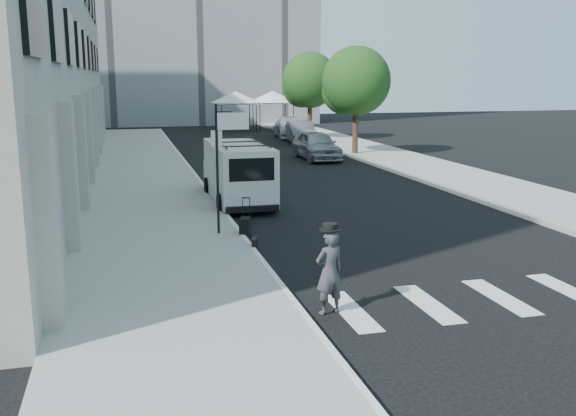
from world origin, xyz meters
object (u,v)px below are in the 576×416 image
suitcase (245,228)px  parked_car_a (317,145)px  businessman (329,272)px  parked_car_b (300,132)px  parked_car_c (290,128)px  cargo_van (238,172)px  briefcase (255,244)px

suitcase → parked_car_a: 17.27m
businessman → suitcase: businessman is taller
parked_car_b → parked_car_c: 4.24m
businessman → parked_car_c: (8.24, 34.36, -0.09)m
businessman → suitcase: size_ratio=1.44×
cargo_van → parked_car_a: cargo_van is taller
suitcase → parked_car_a: bearing=89.7°
cargo_van → parked_car_b: size_ratio=1.23×
briefcase → parked_car_a: 18.50m
businessman → parked_car_a: size_ratio=0.36×
briefcase → parked_car_b: bearing=90.1°
cargo_van → parked_car_a: (6.17, 10.64, -0.32)m
businessman → parked_car_a: (6.44, 21.83, -0.04)m
briefcase → parked_car_c: bearing=91.8°
parked_car_b → cargo_van: bearing=-104.7°
briefcase → parked_car_b: parked_car_b is taller
cargo_van → parked_car_c: 24.51m
suitcase → parked_car_b: (8.31, 24.15, 0.44)m
suitcase → cargo_van: 5.30m
briefcase → suitcase: suitcase is taller
suitcase → parked_car_c: 29.67m
parked_car_a → parked_car_c: bearing=81.9°
businessman → briefcase: (-0.46, 4.67, -0.64)m
businessman → parked_car_b: 31.15m
businessman → briefcase: 4.73m
cargo_van → parked_car_a: size_ratio=1.22×
suitcase → parked_car_c: parked_car_c is taller
briefcase → parked_car_a: (6.90, 17.16, 0.60)m
briefcase → suitcase: 1.34m
briefcase → parked_car_b: size_ratio=0.10×
parked_car_c → briefcase: bearing=-101.0°
parked_car_a → parked_car_c: size_ratio=0.90×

